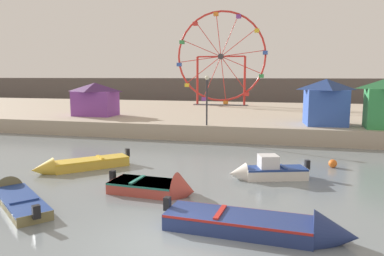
{
  "coord_description": "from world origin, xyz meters",
  "views": [
    {
      "loc": [
        3.19,
        -9.55,
        4.83
      ],
      "look_at": [
        -1.87,
        10.43,
        1.88
      ],
      "focal_mm": 34.29,
      "sensor_mm": 36.0,
      "label": 1
    }
  ],
  "objects": [
    {
      "name": "mooring_buoy_orange",
      "position": [
        5.78,
        10.62,
        0.22
      ],
      "size": [
        0.44,
        0.44,
        0.44
      ],
      "primitive_type": "sphere",
      "color": "orange",
      "rests_on": "ground_plane"
    },
    {
      "name": "ferris_wheel_red_frame",
      "position": [
        -4.57,
        35.54,
        6.94
      ],
      "size": [
        11.21,
        1.2,
        11.45
      ],
      "color": "red",
      "rests_on": "quay_promenade"
    },
    {
      "name": "motorboat_mustard_yellow",
      "position": [
        -7.11,
        6.88,
        0.27
      ],
      "size": [
        4.2,
        4.18,
        1.11
      ],
      "rotation": [
        0.0,
        0.0,
        3.92
      ],
      "color": "gold",
      "rests_on": "ground_plane"
    },
    {
      "name": "promenade_lamp_near",
      "position": [
        -2.36,
        16.8,
        3.6
      ],
      "size": [
        0.32,
        0.32,
        3.66
      ],
      "color": "#2D2D33",
      "rests_on": "quay_promenade"
    },
    {
      "name": "distant_town_skyline",
      "position": [
        0.0,
        51.83,
        2.2
      ],
      "size": [
        140.0,
        3.0,
        4.4
      ],
      "primitive_type": "cube",
      "color": "#564C47",
      "rests_on": "ground_plane"
    },
    {
      "name": "carnival_booth_purple_stall",
      "position": [
        -13.65,
        20.82,
        2.75
      ],
      "size": [
        4.04,
        2.76,
        3.01
      ],
      "rotation": [
        0.0,
        0.0,
        -0.01
      ],
      "color": "purple",
      "rests_on": "quay_promenade"
    },
    {
      "name": "carnival_booth_blue_tent",
      "position": [
        6.14,
        19.21,
        2.96
      ],
      "size": [
        3.37,
        3.38,
        3.41
      ],
      "rotation": [
        0.0,
        0.0,
        0.09
      ],
      "color": "#3356B7",
      "rests_on": "quay_promenade"
    },
    {
      "name": "motorboat_white_red_stripe",
      "position": [
        2.41,
        7.61,
        0.37
      ],
      "size": [
        3.84,
        2.13,
        1.38
      ],
      "rotation": [
        0.0,
        0.0,
        3.46
      ],
      "color": "silver",
      "rests_on": "ground_plane"
    },
    {
      "name": "ground_plane",
      "position": [
        0.0,
        0.0,
        0.0
      ],
      "size": [
        240.0,
        240.0,
        0.0
      ],
      "primitive_type": "plane",
      "color": "slate"
    },
    {
      "name": "quay_promenade",
      "position": [
        0.0,
        29.17,
        0.59
      ],
      "size": [
        110.0,
        25.58,
        1.19
      ],
      "primitive_type": "cube",
      "color": "tan",
      "rests_on": "ground_plane"
    },
    {
      "name": "motorboat_olive_wood",
      "position": [
        -6.93,
        2.14,
        0.19
      ],
      "size": [
        4.72,
        4.05,
        1.11
      ],
      "rotation": [
        0.0,
        0.0,
        2.47
      ],
      "color": "olive",
      "rests_on": "ground_plane"
    },
    {
      "name": "motorboat_navy_blue",
      "position": [
        2.95,
        1.32,
        0.28
      ],
      "size": [
        6.0,
        1.78,
        1.36
      ],
      "rotation": [
        0.0,
        0.0,
        6.22
      ],
      "color": "navy",
      "rests_on": "ground_plane"
    },
    {
      "name": "motorboat_faded_red",
      "position": [
        -1.65,
        4.27,
        0.26
      ],
      "size": [
        3.82,
        1.71,
        1.43
      ],
      "rotation": [
        0.0,
        0.0,
        6.22
      ],
      "color": "#B24238",
      "rests_on": "ground_plane"
    }
  ]
}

